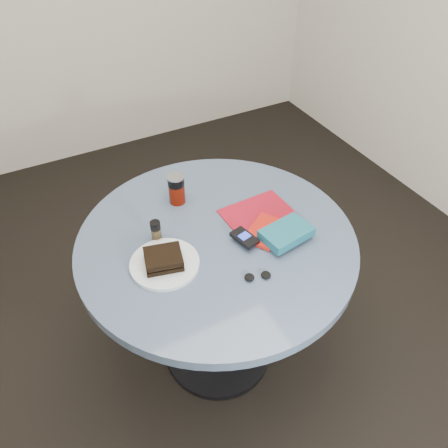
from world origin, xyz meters
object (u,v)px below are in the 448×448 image
soda_can (177,189)px  mp3_player (244,238)px  table (217,268)px  headphones (258,276)px  plate (165,264)px  red_book (265,231)px  pepper_grinder (156,231)px  sandwich (163,259)px  novel (286,233)px  magazine (258,214)px

soda_can → mp3_player: size_ratio=1.11×
table → headphones: bearing=-82.7°
table → plate: 0.28m
red_book → headphones: same height
mp3_player → soda_can: bearing=109.6°
soda_can → pepper_grinder: (-0.15, -0.16, -0.02)m
sandwich → soda_can: size_ratio=1.19×
sandwich → headphones: (0.25, -0.19, -0.03)m
table → red_book: size_ratio=6.18×
novel → soda_can: bearing=115.2°
plate → pepper_grinder: (0.02, 0.13, 0.03)m
novel → mp3_player: size_ratio=1.61×
table → sandwich: bearing=-168.2°
plate → mp3_player: (0.29, -0.03, 0.02)m
red_book → soda_can: bearing=90.0°
magazine → red_book: 0.11m
sandwich → plate: bearing=50.6°
magazine → headphones: size_ratio=2.75×
red_book → novel: (0.04, -0.06, 0.02)m
pepper_grinder → red_book: 0.39m
red_book → mp3_player: bearing=151.5°
novel → pepper_grinder: bearing=143.5°
table → pepper_grinder: 0.29m
sandwich → soda_can: bearing=59.4°
novel → headphones: size_ratio=1.86×
sandwich → headphones: bearing=-37.1°
table → mp3_player: 0.22m
novel → headphones: (-0.18, -0.10, -0.03)m
table → magazine: magazine is taller
table → magazine: 0.26m
table → red_book: (0.16, -0.07, 0.17)m
sandwich → red_book: (0.38, -0.02, -0.02)m
soda_can → mp3_player: (0.12, -0.32, -0.03)m
magazine → mp3_player: 0.17m
magazine → sandwich: bearing=-171.1°
mp3_player → sandwich: bearing=174.6°
plate → sandwich: bearing=-129.4°
sandwich → novel: 0.43m
magazine → headphones: headphones is taller
soda_can → pepper_grinder: size_ratio=1.45×
pepper_grinder → magazine: pepper_grinder is taller
pepper_grinder → mp3_player: bearing=-30.9°
pepper_grinder → red_book: (0.36, -0.15, -0.03)m
headphones → mp3_player: bearing=75.3°
sandwich → red_book: 0.38m
plate → novel: (0.42, -0.09, 0.03)m
red_book → mp3_player: mp3_player is taller
magazine → red_book: red_book is taller
sandwich → soda_can: 0.34m
sandwich → mp3_player: size_ratio=1.32×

